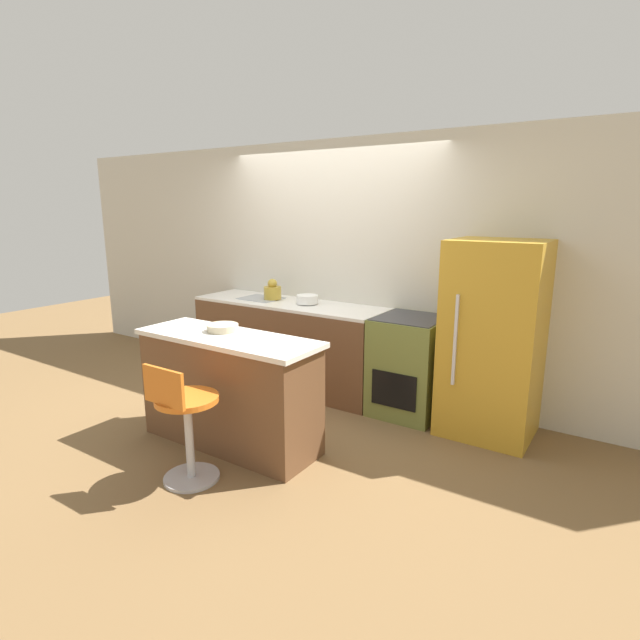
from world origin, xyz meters
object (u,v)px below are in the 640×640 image
stool_chair (185,422)px  mixing_bowl (307,299)px  oven_range (409,366)px  refrigerator (493,340)px  kettle (273,291)px

stool_chair → mixing_bowl: 2.12m
oven_range → refrigerator: bearing=-0.9°
kettle → mixing_bowl: bearing=0.0°
refrigerator → kettle: size_ratio=7.47×
refrigerator → mixing_bowl: 1.93m
oven_range → mixing_bowl: mixing_bowl is taller
refrigerator → mixing_bowl: bearing=179.0°
oven_range → refrigerator: 0.83m
kettle → oven_range: bearing=-0.7°
stool_chair → mixing_bowl: mixing_bowl is taller
stool_chair → mixing_bowl: (-0.36, 2.03, 0.53)m
kettle → mixing_bowl: (0.46, 0.00, -0.04)m
refrigerator → stool_chair: bearing=-128.0°
oven_range → stool_chair: oven_range is taller
stool_chair → kettle: bearing=112.2°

